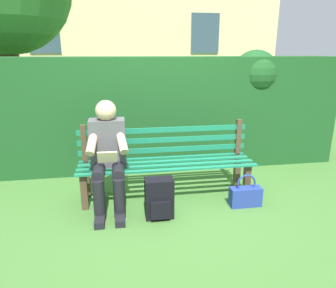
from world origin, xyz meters
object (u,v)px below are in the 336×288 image
(backpack, at_px, (159,199))
(handbag, at_px, (245,196))
(park_bench, at_px, (166,160))
(person_seated, at_px, (108,153))

(backpack, xyz_separation_m, handbag, (-0.97, -0.09, -0.08))
(park_bench, distance_m, backpack, 0.58)
(park_bench, bearing_deg, backpack, 74.18)
(person_seated, bearing_deg, handbag, 170.22)
(person_seated, distance_m, handbag, 1.57)
(handbag, bearing_deg, backpack, 5.28)
(park_bench, distance_m, person_seated, 0.69)
(park_bench, xyz_separation_m, person_seated, (0.65, 0.17, 0.17))
(backpack, bearing_deg, handbag, -174.72)
(park_bench, distance_m, handbag, 0.98)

